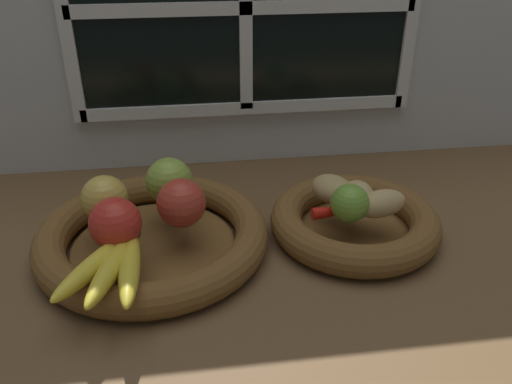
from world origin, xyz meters
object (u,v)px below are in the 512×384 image
object	(u,v)px
potato_small	(381,204)
chili_pepper	(347,210)
apple_red_front	(115,223)
potato_large	(357,195)
apple_red_right	(181,203)
lime_near	(350,203)
apple_golden_left	(105,198)
apple_green_back	(169,181)
potato_oblong	(333,189)
banana_bunch_front	(113,264)
fruit_bowl_right	(354,222)
fruit_bowl_left	(153,237)

from	to	relation	value
potato_small	chili_pepper	distance (cm)	5.23
apple_red_front	potato_large	xyz separation A→B (cm)	(36.51, 5.63, -1.46)
apple_red_right	chili_pepper	distance (cm)	25.38
potato_small	lime_near	world-z (taller)	lime_near
potato_small	chili_pepper	size ratio (longest dim) A/B	0.74
apple_golden_left	chili_pepper	world-z (taller)	apple_golden_left
apple_golden_left	potato_large	bearing A→B (deg)	-2.88
apple_green_back	apple_golden_left	bearing A→B (deg)	-157.73
potato_oblong	lime_near	world-z (taller)	lime_near
apple_red_right	banana_bunch_front	xyz separation A→B (cm)	(-9.05, -10.76, -2.33)
banana_bunch_front	potato_large	bearing A→B (deg)	18.23
fruit_bowl_right	fruit_bowl_left	bearing A→B (deg)	-180.00
apple_golden_left	fruit_bowl_right	bearing A→B (deg)	-2.88
potato_small	potato_oblong	distance (cm)	8.19
banana_bunch_front	potato_oblong	distance (cm)	36.24
apple_red_right	apple_red_front	bearing A→B (deg)	-154.31
lime_near	chili_pepper	distance (cm)	2.37
potato_small	potato_large	world-z (taller)	potato_large
apple_red_front	chili_pepper	xyz separation A→B (cm)	(34.34, 3.46, -2.64)
chili_pepper	apple_green_back	bearing A→B (deg)	157.80
potato_small	potato_oblong	world-z (taller)	same
potato_oblong	fruit_bowl_right	bearing A→B (deg)	-37.87
apple_red_right	apple_green_back	bearing A→B (deg)	104.20
fruit_bowl_right	apple_red_right	xyz separation A→B (cm)	(-27.39, -1.24, 6.35)
fruit_bowl_left	apple_golden_left	distance (cm)	9.33
apple_red_front	potato_oblong	bearing A→B (deg)	13.78
apple_golden_left	lime_near	xyz separation A→B (cm)	(36.48, -5.46, -0.58)
chili_pepper	apple_red_front	bearing A→B (deg)	-179.84
fruit_bowl_right	apple_golden_left	bearing A→B (deg)	177.12
banana_bunch_front	potato_oblong	size ratio (longest dim) A/B	2.27
apple_golden_left	potato_small	distance (cm)	42.01
fruit_bowl_right	chili_pepper	size ratio (longest dim) A/B	2.41
fruit_bowl_left	apple_green_back	world-z (taller)	apple_green_back
apple_red_front	apple_green_back	size ratio (longest dim) A/B	0.97
potato_large	fruit_bowl_left	bearing A→B (deg)	-180.00
apple_green_back	potato_small	distance (cm)	33.31
apple_red_front	potato_large	distance (cm)	36.97
potato_small	lime_near	size ratio (longest dim) A/B	1.41
fruit_bowl_left	lime_near	distance (cm)	30.57
potato_large	potato_oblong	bearing A→B (deg)	142.13
fruit_bowl_left	apple_red_right	distance (cm)	8.06
apple_red_front	apple_red_right	bearing A→B (deg)	25.69
fruit_bowl_left	chili_pepper	world-z (taller)	chili_pepper
apple_golden_left	chili_pepper	bearing A→B (deg)	-6.42
apple_red_front	banana_bunch_front	xyz separation A→B (cm)	(0.07, -6.38, -2.31)
apple_golden_left	fruit_bowl_left	bearing A→B (deg)	-16.39
apple_red_front	fruit_bowl_right	bearing A→B (deg)	8.77
lime_near	potato_oblong	bearing A→B (deg)	98.65
fruit_bowl_left	apple_red_right	world-z (taller)	apple_red_right
apple_red_right	potato_oblong	bearing A→B (deg)	8.88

